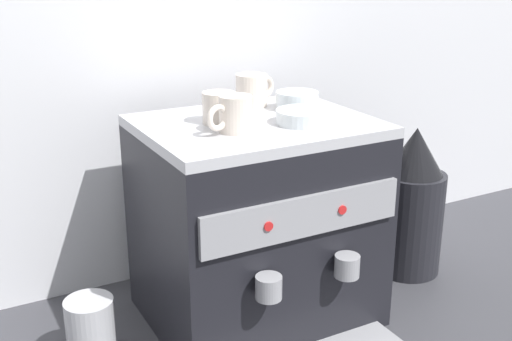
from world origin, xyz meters
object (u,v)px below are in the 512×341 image
object	(u,v)px
ceramic_cup_2	(221,108)
ceramic_bowl_1	(297,101)
milk_pitcher	(91,329)
ceramic_cup_0	(253,90)
ceramic_cup_1	(234,114)
ceramic_bowl_0	(304,117)
espresso_machine	(257,223)
coffee_grinder	(410,205)

from	to	relation	value
ceramic_cup_2	ceramic_bowl_1	distance (m)	0.22
ceramic_bowl_1	milk_pitcher	bearing A→B (deg)	-175.17
ceramic_cup_0	ceramic_cup_1	world-z (taller)	same
ceramic_cup_2	ceramic_bowl_0	world-z (taller)	ceramic_cup_2
espresso_machine	ceramic_cup_1	world-z (taller)	ceramic_cup_1
ceramic_cup_0	ceramic_cup_1	bearing A→B (deg)	-127.22
ceramic_cup_1	coffee_grinder	size ratio (longest dim) A/B	0.27
milk_pitcher	ceramic_cup_0	bearing A→B (deg)	15.80
ceramic_cup_1	coffee_grinder	world-z (taller)	ceramic_cup_1
ceramic_cup_0	milk_pitcher	bearing A→B (deg)	-164.20
espresso_machine	ceramic_cup_0	distance (m)	0.33
coffee_grinder	milk_pitcher	xyz separation A→B (m)	(-0.91, 0.00, -0.12)
ceramic_bowl_1	coffee_grinder	world-z (taller)	ceramic_bowl_1
ceramic_cup_2	ceramic_bowl_1	bearing A→B (deg)	8.16
espresso_machine	ceramic_cup_2	bearing A→B (deg)	162.36
ceramic_cup_0	ceramic_cup_1	xyz separation A→B (m)	(-0.15, -0.20, 0.00)
ceramic_cup_0	milk_pitcher	world-z (taller)	ceramic_cup_0
milk_pitcher	espresso_machine	bearing A→B (deg)	-1.34
ceramic_bowl_1	ceramic_cup_0	bearing A→B (deg)	129.89
coffee_grinder	ceramic_cup_2	bearing A→B (deg)	178.31
espresso_machine	ceramic_cup_1	distance (m)	0.31
ceramic_cup_0	ceramic_bowl_0	bearing A→B (deg)	-85.61
espresso_machine	ceramic_bowl_1	size ratio (longest dim) A/B	5.03
espresso_machine	ceramic_cup_1	xyz separation A→B (m)	(-0.09, -0.06, 0.29)
ceramic_cup_0	espresso_machine	bearing A→B (deg)	-114.87
ceramic_bowl_0	ceramic_cup_2	bearing A→B (deg)	150.86
ceramic_bowl_0	ceramic_bowl_1	bearing A→B (deg)	64.45
ceramic_cup_0	milk_pitcher	size ratio (longest dim) A/B	0.81
espresso_machine	ceramic_bowl_0	distance (m)	0.29
ceramic_bowl_0	coffee_grinder	world-z (taller)	ceramic_bowl_0
milk_pitcher	ceramic_cup_2	bearing A→B (deg)	2.61
ceramic_cup_1	ceramic_bowl_1	bearing A→B (deg)	26.51
espresso_machine	coffee_grinder	xyz separation A→B (m)	(0.49, 0.01, -0.05)
coffee_grinder	milk_pitcher	world-z (taller)	coffee_grinder
ceramic_cup_2	ceramic_cup_1	bearing A→B (deg)	-95.90
ceramic_cup_1	ceramic_bowl_1	xyz separation A→B (m)	(0.23, 0.11, -0.02)
coffee_grinder	milk_pitcher	size ratio (longest dim) A/B	2.87
ceramic_bowl_0	milk_pitcher	distance (m)	0.67
coffee_grinder	ceramic_bowl_0	bearing A→B (deg)	-169.75
coffee_grinder	milk_pitcher	distance (m)	0.92
ceramic_cup_2	milk_pitcher	distance (m)	0.57
espresso_machine	ceramic_bowl_1	world-z (taller)	ceramic_bowl_1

